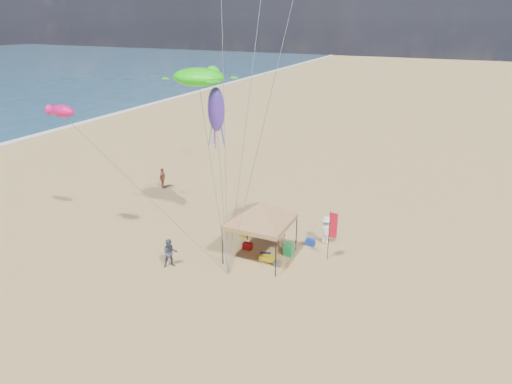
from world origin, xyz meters
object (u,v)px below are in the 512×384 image
Objects in this scene: cooler_blue at (310,242)px; person_near_b at (170,253)px; cooler_red at (248,246)px; feather_flag at (332,228)px; chair_green at (289,250)px; person_near_c at (326,230)px; beach_cart at (268,258)px; canopy_tent at (261,204)px; chair_yellow at (244,231)px; person_far_a at (163,178)px; person_near_a at (280,235)px.

person_near_b is (-6.22, -5.69, 0.65)m from cooler_blue.
cooler_red and cooler_blue have the same top height.
person_near_b is at bearing -137.55° from cooler_blue.
chair_green is (-2.36, -0.49, -1.66)m from feather_flag.
beach_cart is at bearing 51.58° from person_near_c.
person_near_b reaches higher than beach_cart.
cooler_blue is 8.45m from person_near_b.
person_near_b is at bearing -129.50° from cooler_red.
canopy_tent reaches higher than person_near_c.
chair_yellow is (-4.21, -0.62, 0.16)m from cooler_blue.
person_near_c is (4.01, 2.66, 0.71)m from cooler_red.
feather_flag is at bearing 27.42° from beach_cart.
canopy_tent is 4.59m from cooler_blue.
cooler_red is at bearing 29.27° from person_near_c.
beach_cart is at bearing -152.58° from feather_flag.
cooler_red is 0.60× the size of beach_cart.
person_far_a is (-7.69, 9.85, 0.00)m from person_near_b.
beach_cart is 0.53× the size of person_far_a.
person_near_c reaches higher than cooler_red.
cooler_red is at bearing 154.60° from beach_cart.
person_near_b reaches higher than chair_green.
beach_cart is at bearing -12.00° from person_near_b.
canopy_tent is at bearing -25.43° from cooler_red.
person_near_c is 1.07× the size of person_far_a.
person_near_c reaches higher than person_near_b.
feather_flag is 2.72m from cooler_blue.
person_near_c is (2.34, 3.45, 0.70)m from beach_cart.
chair_green is at bearing 54.83° from beach_cart.
person_far_a reaches higher than person_near_b.
person_near_c is (2.93, 3.18, -2.41)m from canopy_tent.
feather_flag is 1.67× the size of person_near_c.
person_near_b is at bearing -148.78° from beach_cart.
cooler_red reaches higher than beach_cart.
person_near_a is at bearing -0.42° from person_near_b.
canopy_tent is 4.11m from chair_yellow.
chair_green reaches higher than beach_cart.
person_far_a is (-10.67, 6.24, 0.65)m from cooler_red.
cooler_blue is at bearing 32.65° from cooler_red.
cooler_blue is 0.32× the size of person_far_a.
chair_green is at bearing 52.10° from person_near_c.
canopy_tent is 4.21m from feather_flag.
person_near_c is at bearing 37.07° from cooler_blue.
feather_flag is (3.76, 1.37, -1.30)m from canopy_tent.
person_far_a reaches higher than cooler_blue.
canopy_tent is 13.78m from person_far_a.
canopy_tent is 3.34m from cooler_red.
chair_yellow reaches higher than cooler_red.
person_far_a is at bearing 84.76° from person_near_b.
chair_yellow is 0.38× the size of person_near_a.
cooler_red is at bearing -171.70° from chair_green.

